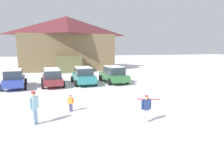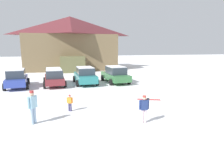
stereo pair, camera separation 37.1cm
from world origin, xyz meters
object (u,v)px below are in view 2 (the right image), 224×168
object	(u,v)px
parked_maroon_van	(54,76)
pair_of_skis	(149,99)
skier_child_in_orange_jacket	(70,102)
parked_blue_hatchback	(17,78)
parked_green_coupe	(115,74)
skier_adult_in_blue_parka	(32,105)
parked_teal_hatchback	(85,75)
ski_lodge	(71,43)
skier_teen_in_navy_coat	(144,108)

from	to	relation	value
parked_maroon_van	pair_of_skis	size ratio (longest dim) A/B	2.88
parked_maroon_van	skier_child_in_orange_jacket	distance (m)	8.76
parked_blue_hatchback	pair_of_skis	distance (m)	12.44
parked_green_coupe	skier_child_in_orange_jacket	distance (m)	10.21
parked_green_coupe	skier_adult_in_blue_parka	xyz separation A→B (m)	(-7.11, -10.29, 0.07)
parked_teal_hatchback	skier_child_in_orange_jacket	distance (m)	9.00
skier_adult_in_blue_parka	parked_teal_hatchback	bearing A→B (deg)	69.42
parked_teal_hatchback	skier_adult_in_blue_parka	distance (m)	11.02
parked_green_coupe	parked_maroon_van	bearing A→B (deg)	-179.52
skier_adult_in_blue_parka	ski_lodge	bearing A→B (deg)	82.35
ski_lodge	pair_of_skis	world-z (taller)	ski_lodge
parked_maroon_van	parked_teal_hatchback	world-z (taller)	parked_teal_hatchback
ski_lodge	pair_of_skis	bearing A→B (deg)	-80.16
parked_blue_hatchback	parked_green_coupe	bearing A→B (deg)	1.28
skier_teen_in_navy_coat	skier_adult_in_blue_parka	world-z (taller)	skier_adult_in_blue_parka
parked_teal_hatchback	parked_blue_hatchback	bearing A→B (deg)	-177.86
pair_of_skis	skier_child_in_orange_jacket	bearing A→B (deg)	-167.84
parked_maroon_van	skier_teen_in_navy_coat	xyz separation A→B (m)	(4.49, -11.54, -0.10)
skier_child_in_orange_jacket	parked_green_coupe	bearing A→B (deg)	58.97
parked_green_coupe	pair_of_skis	size ratio (longest dim) A/B	3.03
parked_teal_hatchback	parked_green_coupe	xyz separation A→B (m)	(3.24, -0.02, -0.00)
ski_lodge	parked_maroon_van	size ratio (longest dim) A/B	3.28
skier_teen_in_navy_coat	skier_adult_in_blue_parka	bearing A→B (deg)	166.18
ski_lodge	skier_child_in_orange_jacket	bearing A→B (deg)	-93.81
skier_teen_in_navy_coat	pair_of_skis	size ratio (longest dim) A/B	0.87
parked_green_coupe	parked_teal_hatchback	bearing A→B (deg)	179.57
skier_teen_in_navy_coat	pair_of_skis	distance (m)	4.68
skier_child_in_orange_jacket	pair_of_skis	distance (m)	5.78
parked_blue_hatchback	skier_teen_in_navy_coat	distance (m)	13.83
ski_lodge	parked_maroon_van	xyz separation A→B (m)	(-2.67, -15.61, -3.60)
parked_blue_hatchback	skier_adult_in_blue_parka	size ratio (longest dim) A/B	2.69
parked_green_coupe	ski_lodge	bearing A→B (deg)	103.17
parked_maroon_van	parked_green_coupe	distance (m)	6.31
skier_teen_in_navy_coat	skier_child_in_orange_jacket	distance (m)	4.48
skier_adult_in_blue_parka	parked_maroon_van	bearing A→B (deg)	85.51
parked_blue_hatchback	skier_adult_in_blue_parka	world-z (taller)	parked_blue_hatchback
parked_blue_hatchback	skier_adult_in_blue_parka	bearing A→B (deg)	-75.77
parked_teal_hatchback	skier_child_in_orange_jacket	bearing A→B (deg)	-102.98
skier_teen_in_navy_coat	skier_adult_in_blue_parka	distance (m)	5.46
ski_lodge	parked_maroon_van	world-z (taller)	ski_lodge
parked_blue_hatchback	parked_teal_hatchback	world-z (taller)	parked_teal_hatchback
parked_green_coupe	skier_child_in_orange_jacket	bearing A→B (deg)	-121.03
parked_maroon_van	parked_blue_hatchback	bearing A→B (deg)	-177.23
ski_lodge	skier_teen_in_navy_coat	bearing A→B (deg)	-86.15
parked_green_coupe	pair_of_skis	world-z (taller)	parked_green_coupe
parked_teal_hatchback	skier_teen_in_navy_coat	world-z (taller)	parked_teal_hatchback
ski_lodge	parked_green_coupe	distance (m)	16.38
parked_blue_hatchback	skier_teen_in_navy_coat	bearing A→B (deg)	-55.39
skier_teen_in_navy_coat	skier_adult_in_blue_parka	xyz separation A→B (m)	(-5.30, 1.30, 0.15)
parked_maroon_van	skier_child_in_orange_jacket	xyz separation A→B (m)	(1.05, -8.69, -0.34)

